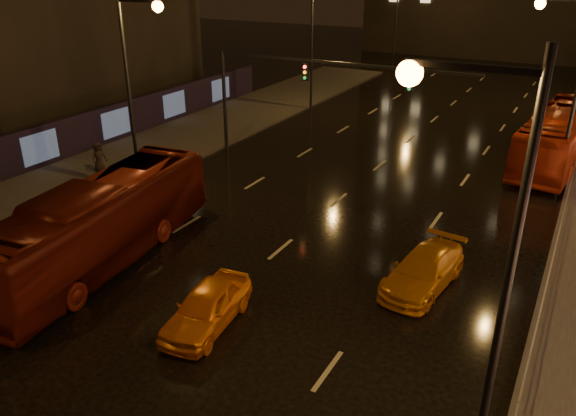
{
  "coord_description": "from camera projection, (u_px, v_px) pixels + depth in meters",
  "views": [
    {
      "loc": [
        10.35,
        -8.21,
        11.22
      ],
      "look_at": [
        0.92,
        8.97,
        2.5
      ],
      "focal_mm": 35.0,
      "sensor_mm": 36.0,
      "label": 1
    }
  ],
  "objects": [
    {
      "name": "sidewalk_left",
      "position": [
        125.0,
        162.0,
        33.6
      ],
      "size": [
        7.0,
        70.0,
        0.15
      ],
      "primitive_type": "cube",
      "color": "#38332D",
      "rests_on": "ground"
    },
    {
      "name": "taxi_near",
      "position": [
        207.0,
        307.0,
        18.51
      ],
      "size": [
        2.13,
        4.3,
        1.41
      ],
      "primitive_type": "imported",
      "rotation": [
        0.0,
        0.0,
        0.12
      ],
      "color": "orange",
      "rests_on": "ground"
    },
    {
      "name": "hoarding_left",
      "position": [
        38.0,
        148.0,
        32.34
      ],
      "size": [
        0.3,
        46.0,
        2.5
      ],
      "primitive_type": "cube",
      "color": "black",
      "rests_on": "ground"
    },
    {
      "name": "railing_right",
      "position": [
        565.0,
        209.0,
        25.26
      ],
      "size": [
        0.05,
        56.0,
        1.0
      ],
      "color": "#99999E",
      "rests_on": "sidewalk_right"
    },
    {
      "name": "pedestrian_c",
      "position": [
        99.0,
        157.0,
        31.66
      ],
      "size": [
        0.73,
        0.93,
        1.68
      ],
      "primitive_type": "imported",
      "rotation": [
        0.0,
        0.0,
        1.31
      ],
      "color": "black",
      "rests_on": "sidewalk_left"
    },
    {
      "name": "bus_red",
      "position": [
        100.0,
        224.0,
        22.08
      ],
      "size": [
        4.38,
        12.28,
        3.35
      ],
      "primitive_type": "imported",
      "rotation": [
        0.0,
        0.0,
        0.13
      ],
      "color": "#61170D",
      "rests_on": "ground"
    },
    {
      "name": "bus_curb",
      "position": [
        558.0,
        137.0,
        32.92
      ],
      "size": [
        3.97,
        12.19,
        3.33
      ],
      "primitive_type": "imported",
      "rotation": [
        0.0,
        0.0,
        -0.1
      ],
      "color": "#A72A10",
      "rests_on": "ground"
    },
    {
      "name": "taxi_far",
      "position": [
        423.0,
        270.0,
        20.75
      ],
      "size": [
        2.44,
        4.84,
        1.35
      ],
      "primitive_type": "imported",
      "rotation": [
        0.0,
        0.0,
        -0.12
      ],
      "color": "orange",
      "rests_on": "ground"
    },
    {
      "name": "traffic_signal",
      "position": [
        289.0,
        83.0,
        32.0
      ],
      "size": [
        15.31,
        0.32,
        6.2
      ],
      "color": "black",
      "rests_on": "ground"
    },
    {
      "name": "ground",
      "position": [
        367.0,
        176.0,
        31.71
      ],
      "size": [
        140.0,
        140.0,
        0.0
      ],
      "primitive_type": "plane",
      "color": "black",
      "rests_on": "ground"
    },
    {
      "name": "streetlight_right",
      "position": [
        479.0,
        232.0,
        10.75
      ],
      "size": [
        2.64,
        0.5,
        10.0
      ],
      "color": "black",
      "rests_on": "ground"
    }
  ]
}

